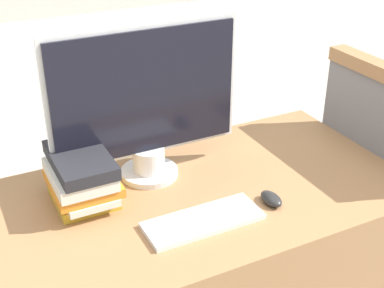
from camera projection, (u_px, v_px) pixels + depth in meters
The scene contains 6 objects.
desk at pixel (202, 282), 1.91m from camera, with size 1.34×0.74×0.78m.
carrel_divider at pixel (371, 203), 2.05m from camera, with size 0.07×0.60×1.10m.
monitor at pixel (146, 104), 1.70m from camera, with size 0.64×0.19×0.52m.
keyboard at pixel (203, 221), 1.57m from camera, with size 0.35×0.13×0.02m.
mouse at pixel (271, 199), 1.66m from camera, with size 0.05×0.09×0.03m.
book_stack at pixel (82, 178), 1.64m from camera, with size 0.20×0.28×0.16m.
Camera 1 is at (-0.69, -0.92, 1.72)m, focal length 50.00 mm.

